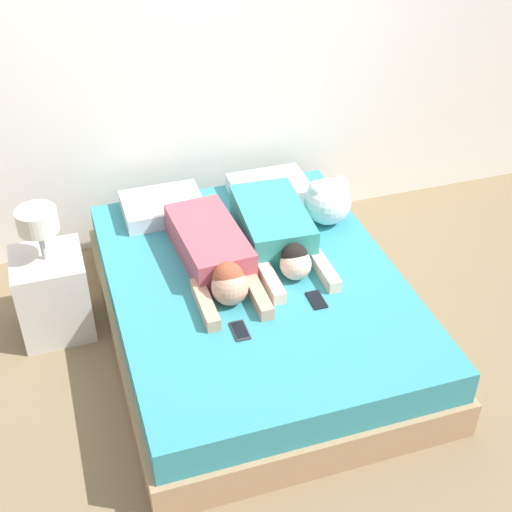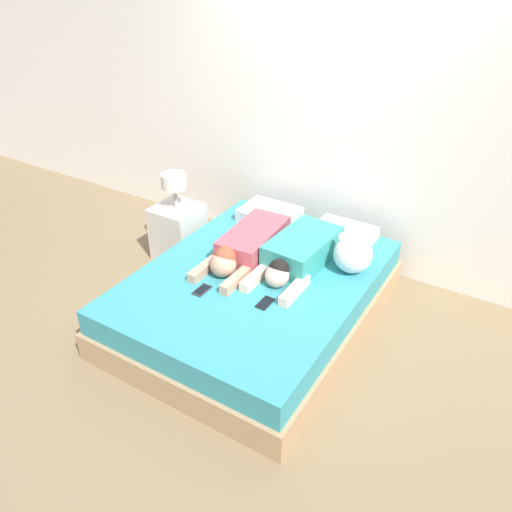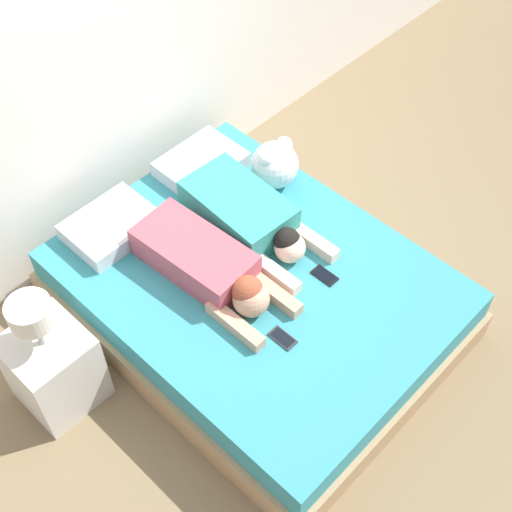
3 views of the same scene
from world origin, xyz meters
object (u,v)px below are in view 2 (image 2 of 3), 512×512
object	(u,v)px
pillow_head_left	(270,214)
cell_phone_left	(202,290)
bed	(256,296)
person_left	(246,246)
nightstand	(178,228)
pillow_head_right	(343,234)
cell_phone_right	(265,303)
person_right	(298,254)
plush_toy	(353,253)

from	to	relation	value
pillow_head_left	cell_phone_left	xyz separation A→B (m)	(0.14, -1.17, -0.05)
bed	pillow_head_left	size ratio (longest dim) A/B	4.28
pillow_head_left	cell_phone_left	size ratio (longest dim) A/B	3.38
person_left	nightstand	bearing A→B (deg)	164.48
pillow_head_left	pillow_head_right	bearing A→B (deg)	0.00
cell_phone_left	cell_phone_right	xyz separation A→B (m)	(0.45, 0.10, 0.00)
person_left	cell_phone_left	xyz separation A→B (m)	(-0.02, -0.54, -0.09)
pillow_head_right	nightstand	bearing A→B (deg)	-164.81
person_right	nightstand	world-z (taller)	nightstand
person_right	nightstand	size ratio (longest dim) A/B	1.13
person_left	person_right	xyz separation A→B (m)	(0.39, 0.10, 0.01)
pillow_head_right	plush_toy	bearing A→B (deg)	-59.01
bed	cell_phone_left	distance (m)	0.48
bed	cell_phone_right	size ratio (longest dim) A/B	14.46
pillow_head_left	plush_toy	bearing A→B (deg)	-22.69
person_left	cell_phone_right	distance (m)	0.62
pillow_head_right	bed	bearing A→B (deg)	-113.66
pillow_head_left	nightstand	xyz separation A→B (m)	(-0.73, -0.39, -0.17)
cell_phone_left	nightstand	world-z (taller)	nightstand
bed	plush_toy	world-z (taller)	plush_toy
pillow_head_left	cell_phone_left	distance (m)	1.18
bed	person_right	bearing A→B (deg)	51.42
pillow_head_left	pillow_head_right	world-z (taller)	same
nightstand	bed	bearing A→B (deg)	-20.67
pillow_head_right	plush_toy	world-z (taller)	plush_toy
cell_phone_right	plush_toy	xyz separation A→B (m)	(0.34, 0.68, 0.14)
pillow_head_right	cell_phone_left	distance (m)	1.30
pillow_head_left	person_left	size ratio (longest dim) A/B	0.50
cell_phone_right	nightstand	world-z (taller)	nightstand
cell_phone_left	plush_toy	xyz separation A→B (m)	(0.79, 0.79, 0.14)
bed	pillow_head_right	distance (m)	0.90
nightstand	pillow_head_right	bearing A→B (deg)	15.19
person_left	plush_toy	world-z (taller)	plush_toy
person_left	plush_toy	xyz separation A→B (m)	(0.77, 0.24, 0.06)
bed	nightstand	world-z (taller)	nightstand
cell_phone_right	cell_phone_left	bearing A→B (deg)	-166.93
pillow_head_right	cell_phone_left	xyz separation A→B (m)	(-0.55, -1.17, -0.05)
person_left	person_right	distance (m)	0.41
pillow_head_left	nightstand	distance (m)	0.84
cell_phone_right	bed	bearing A→B (deg)	131.13
plush_toy	bed	bearing A→B (deg)	-145.11
cell_phone_left	plush_toy	bearing A→B (deg)	45.01
person_left	plush_toy	bearing A→B (deg)	17.68
pillow_head_left	cell_phone_left	world-z (taller)	pillow_head_left
person_right	cell_phone_left	distance (m)	0.77
person_left	cell_phone_left	world-z (taller)	person_left
plush_toy	pillow_head_left	bearing A→B (deg)	157.31
plush_toy	pillow_head_right	bearing A→B (deg)	120.99
pillow_head_right	person_right	xyz separation A→B (m)	(-0.14, -0.53, 0.05)
pillow_head_left	cell_phone_right	bearing A→B (deg)	-61.12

